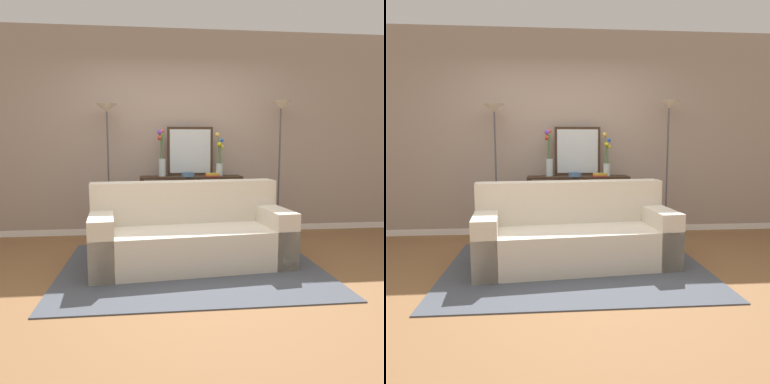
# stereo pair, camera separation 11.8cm
# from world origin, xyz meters

# --- Properties ---
(ground_plane) EXTENTS (16.00, 16.00, 0.02)m
(ground_plane) POSITION_xyz_m (0.00, 0.00, -0.01)
(ground_plane) COLOR brown
(back_wall) EXTENTS (12.00, 0.15, 2.87)m
(back_wall) POSITION_xyz_m (0.00, 1.94, 1.43)
(back_wall) COLOR white
(back_wall) RESTS_ON ground
(area_rug) EXTENTS (2.68, 2.05, 0.01)m
(area_rug) POSITION_xyz_m (0.11, 0.27, 0.01)
(area_rug) COLOR #474C56
(area_rug) RESTS_ON ground
(couch) EXTENTS (2.16, 1.07, 0.88)m
(couch) POSITION_xyz_m (0.10, 0.43, 0.31)
(couch) COLOR beige
(couch) RESTS_ON ground
(console_table) EXTENTS (1.38, 0.33, 0.86)m
(console_table) POSITION_xyz_m (0.24, 1.57, 0.59)
(console_table) COLOR #382619
(console_table) RESTS_ON ground
(floor_lamp_left) EXTENTS (0.28, 0.28, 1.81)m
(floor_lamp_left) POSITION_xyz_m (-0.86, 1.56, 1.42)
(floor_lamp_left) COLOR #4C4C51
(floor_lamp_left) RESTS_ON ground
(floor_lamp_right) EXTENTS (0.28, 0.28, 1.87)m
(floor_lamp_right) POSITION_xyz_m (1.48, 1.56, 1.47)
(floor_lamp_right) COLOR #4C4C51
(floor_lamp_right) RESTS_ON ground
(wall_mirror) EXTENTS (0.64, 0.02, 0.67)m
(wall_mirror) POSITION_xyz_m (0.24, 1.71, 1.19)
(wall_mirror) COLOR #382619
(wall_mirror) RESTS_ON console_table
(vase_tall_flowers) EXTENTS (0.11, 0.11, 0.64)m
(vase_tall_flowers) POSITION_xyz_m (-0.16, 1.60, 1.13)
(vase_tall_flowers) COLOR silver
(vase_tall_flowers) RESTS_ON console_table
(vase_short_flowers) EXTENTS (0.12, 0.11, 0.59)m
(vase_short_flowers) POSITION_xyz_m (0.63, 1.56, 1.07)
(vase_short_flowers) COLOR silver
(vase_short_flowers) RESTS_ON console_table
(fruit_bowl) EXTENTS (0.18, 0.18, 0.06)m
(fruit_bowl) POSITION_xyz_m (0.19, 1.48, 0.89)
(fruit_bowl) COLOR #4C7093
(fruit_bowl) RESTS_ON console_table
(book_stack) EXTENTS (0.20, 0.16, 0.04)m
(book_stack) POSITION_xyz_m (0.53, 1.50, 0.88)
(book_stack) COLOR #BC3328
(book_stack) RESTS_ON console_table
(book_row_under_console) EXTENTS (0.31, 0.18, 0.13)m
(book_row_under_console) POSITION_xyz_m (-0.17, 1.57, 0.06)
(book_row_under_console) COLOR tan
(book_row_under_console) RESTS_ON ground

